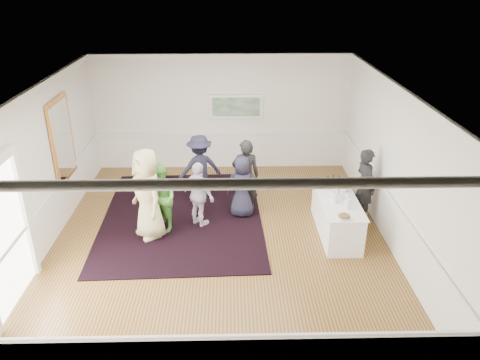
{
  "coord_description": "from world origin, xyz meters",
  "views": [
    {
      "loc": [
        0.23,
        -8.48,
        5.23
      ],
      "look_at": [
        0.43,
        0.2,
        1.28
      ],
      "focal_mm": 35.0,
      "sensor_mm": 36.0,
      "label": 1
    }
  ],
  "objects_px": {
    "guest_tan": "(148,194)",
    "guest_dark_a": "(200,168)",
    "nut_bowl": "(344,217)",
    "guest_green": "(161,198)",
    "bartender": "(365,185)",
    "guest_dark_b": "(246,175)",
    "serving_table": "(336,215)",
    "guest_navy": "(242,187)",
    "ice_bucket": "(340,189)",
    "guest_lilac": "(199,195)"
  },
  "relations": [
    {
      "from": "guest_navy",
      "to": "nut_bowl",
      "type": "xyz_separation_m",
      "value": [
        1.93,
        -1.7,
        0.14
      ]
    },
    {
      "from": "guest_lilac",
      "to": "bartender",
      "type": "bearing_deg",
      "value": -134.63
    },
    {
      "from": "guest_dark_a",
      "to": "ice_bucket",
      "type": "xyz_separation_m",
      "value": [
        3.07,
        -1.49,
        0.12
      ]
    },
    {
      "from": "guest_green",
      "to": "guest_lilac",
      "type": "xyz_separation_m",
      "value": [
        0.79,
        0.19,
        -0.02
      ]
    },
    {
      "from": "nut_bowl",
      "to": "guest_dark_a",
      "type": "bearing_deg",
      "value": 138.81
    },
    {
      "from": "bartender",
      "to": "guest_navy",
      "type": "xyz_separation_m",
      "value": [
        -2.71,
        0.28,
        -0.13
      ]
    },
    {
      "from": "bartender",
      "to": "guest_lilac",
      "type": "distance_m",
      "value": 3.67
    },
    {
      "from": "guest_green",
      "to": "guest_navy",
      "type": "bearing_deg",
      "value": 73.26
    },
    {
      "from": "serving_table",
      "to": "bartender",
      "type": "bearing_deg",
      "value": 38.25
    },
    {
      "from": "guest_tan",
      "to": "guest_dark_a",
      "type": "bearing_deg",
      "value": 116.12
    },
    {
      "from": "guest_tan",
      "to": "guest_dark_b",
      "type": "distance_m",
      "value": 2.36
    },
    {
      "from": "guest_lilac",
      "to": "guest_navy",
      "type": "xyz_separation_m",
      "value": [
        0.95,
        0.43,
        -0.02
      ]
    },
    {
      "from": "guest_navy",
      "to": "ice_bucket",
      "type": "height_order",
      "value": "guest_navy"
    },
    {
      "from": "guest_navy",
      "to": "bartender",
      "type": "bearing_deg",
      "value": -178.74
    },
    {
      "from": "serving_table",
      "to": "guest_dark_b",
      "type": "distance_m",
      "value": 2.26
    },
    {
      "from": "bartender",
      "to": "nut_bowl",
      "type": "relative_size",
      "value": 6.56
    },
    {
      "from": "bartender",
      "to": "guest_dark_b",
      "type": "distance_m",
      "value": 2.68
    },
    {
      "from": "bartender",
      "to": "ice_bucket",
      "type": "height_order",
      "value": "bartender"
    },
    {
      "from": "guest_dark_a",
      "to": "guest_dark_b",
      "type": "height_order",
      "value": "guest_dark_b"
    },
    {
      "from": "guest_tan",
      "to": "guest_lilac",
      "type": "relative_size",
      "value": 1.32
    },
    {
      "from": "guest_lilac",
      "to": "ice_bucket",
      "type": "bearing_deg",
      "value": -140.65
    },
    {
      "from": "serving_table",
      "to": "guest_green",
      "type": "distance_m",
      "value": 3.76
    },
    {
      "from": "guest_green",
      "to": "guest_dark_a",
      "type": "distance_m",
      "value": 1.67
    },
    {
      "from": "guest_navy",
      "to": "ice_bucket",
      "type": "bearing_deg",
      "value": 170.34
    },
    {
      "from": "guest_navy",
      "to": "nut_bowl",
      "type": "distance_m",
      "value": 2.57
    },
    {
      "from": "guest_lilac",
      "to": "ice_bucket",
      "type": "height_order",
      "value": "guest_lilac"
    },
    {
      "from": "bartender",
      "to": "guest_dark_b",
      "type": "bearing_deg",
      "value": 62.27
    },
    {
      "from": "guest_tan",
      "to": "guest_lilac",
      "type": "height_order",
      "value": "guest_tan"
    },
    {
      "from": "nut_bowl",
      "to": "guest_green",
      "type": "bearing_deg",
      "value": 163.79
    },
    {
      "from": "serving_table",
      "to": "nut_bowl",
      "type": "bearing_deg",
      "value": -94.44
    },
    {
      "from": "guest_green",
      "to": "guest_navy",
      "type": "xyz_separation_m",
      "value": [
        1.74,
        0.63,
        -0.04
      ]
    },
    {
      "from": "guest_dark_b",
      "to": "nut_bowl",
      "type": "xyz_separation_m",
      "value": [
        1.84,
        -1.99,
        -0.0
      ]
    },
    {
      "from": "bartender",
      "to": "guest_dark_a",
      "type": "relative_size",
      "value": 1.03
    },
    {
      "from": "guest_dark_a",
      "to": "ice_bucket",
      "type": "relative_size",
      "value": 6.37
    },
    {
      "from": "ice_bucket",
      "to": "bartender",
      "type": "bearing_deg",
      "value": 28.27
    },
    {
      "from": "guest_tan",
      "to": "guest_green",
      "type": "bearing_deg",
      "value": 100.09
    },
    {
      "from": "guest_dark_b",
      "to": "guest_navy",
      "type": "height_order",
      "value": "guest_dark_b"
    },
    {
      "from": "guest_navy",
      "to": "nut_bowl",
      "type": "relative_size",
      "value": 5.56
    },
    {
      "from": "serving_table",
      "to": "ice_bucket",
      "type": "relative_size",
      "value": 7.88
    },
    {
      "from": "bartender",
      "to": "guest_green",
      "type": "height_order",
      "value": "bartender"
    },
    {
      "from": "guest_green",
      "to": "nut_bowl",
      "type": "xyz_separation_m",
      "value": [
        3.67,
        -1.07,
        0.1
      ]
    },
    {
      "from": "bartender",
      "to": "guest_green",
      "type": "relative_size",
      "value": 1.12
    },
    {
      "from": "guest_tan",
      "to": "guest_dark_a",
      "type": "relative_size",
      "value": 1.19
    },
    {
      "from": "guest_dark_b",
      "to": "nut_bowl",
      "type": "relative_size",
      "value": 6.68
    },
    {
      "from": "guest_lilac",
      "to": "ice_bucket",
      "type": "xyz_separation_m",
      "value": [
        3.02,
        -0.19,
        0.2
      ]
    },
    {
      "from": "guest_green",
      "to": "ice_bucket",
      "type": "relative_size",
      "value": 5.88
    },
    {
      "from": "bartender",
      "to": "guest_dark_b",
      "type": "relative_size",
      "value": 0.98
    },
    {
      "from": "serving_table",
      "to": "guest_navy",
      "type": "bearing_deg",
      "value": 157.26
    },
    {
      "from": "guest_dark_b",
      "to": "guest_navy",
      "type": "bearing_deg",
      "value": 74.04
    },
    {
      "from": "guest_tan",
      "to": "nut_bowl",
      "type": "height_order",
      "value": "guest_tan"
    }
  ]
}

